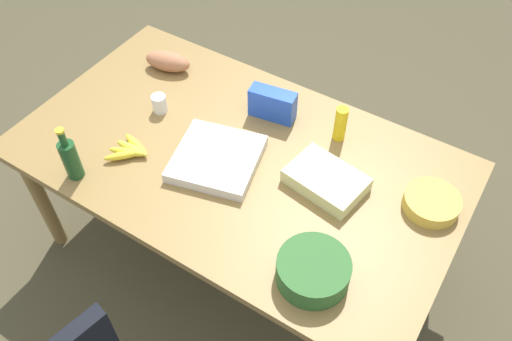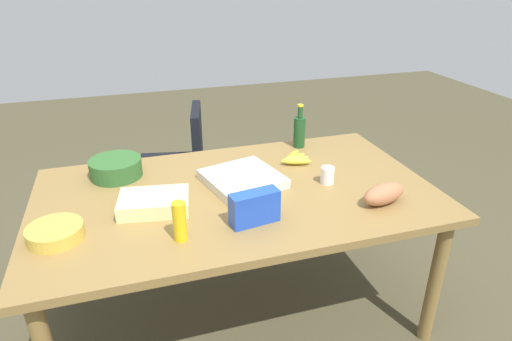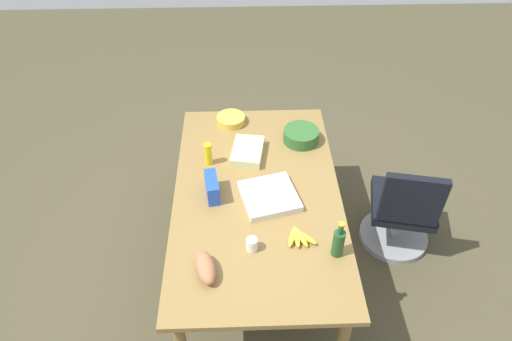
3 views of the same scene
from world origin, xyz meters
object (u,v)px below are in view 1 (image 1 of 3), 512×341
at_px(sheet_cake, 326,180).
at_px(wine_bottle, 70,158).
at_px(mustard_bottle, 340,124).
at_px(chip_bag_blue, 272,104).
at_px(conference_table, 237,167).
at_px(bread_loaf, 168,61).
at_px(paper_cup, 159,104).
at_px(pizza_box, 217,159).
at_px(salad_bowl, 313,270).
at_px(banana_bunch, 130,150).
at_px(chip_bowl, 432,203).

relative_size(sheet_cake, wine_bottle, 1.17).
height_order(mustard_bottle, wine_bottle, wine_bottle).
xyz_separation_m(sheet_cake, chip_bag_blue, (0.42, -0.25, 0.04)).
bearing_deg(conference_table, mustard_bottle, -134.00).
xyz_separation_m(conference_table, bread_loaf, (0.64, -0.32, 0.12)).
bearing_deg(paper_cup, bread_loaf, -58.83).
height_order(sheet_cake, pizza_box, sheet_cake).
xyz_separation_m(bread_loaf, salad_bowl, (-1.22, 0.68, -0.00)).
distance_m(sheet_cake, paper_cup, 0.89).
xyz_separation_m(mustard_bottle, wine_bottle, (0.86, 0.81, 0.02)).
relative_size(paper_cup, banana_bunch, 0.46).
bearing_deg(chip_bag_blue, mustard_bottle, -173.39).
bearing_deg(wine_bottle, conference_table, -138.61).
xyz_separation_m(paper_cup, bread_loaf, (0.16, -0.27, 0.01)).
distance_m(pizza_box, chip_bag_blue, 0.39).
relative_size(chip_bag_blue, banana_bunch, 1.12).
bearing_deg(bread_loaf, chip_bowl, 174.69).
bearing_deg(banana_bunch, wine_bottle, 61.94).
distance_m(paper_cup, bread_loaf, 0.32).
xyz_separation_m(conference_table, mustard_bottle, (-0.33, -0.35, 0.16)).
height_order(chip_bowl, salad_bowl, salad_bowl).
relative_size(chip_bowl, salad_bowl, 0.84).
bearing_deg(wine_bottle, mustard_bottle, -136.74).
relative_size(pizza_box, chip_bowl, 1.57).
distance_m(pizza_box, chip_bowl, 0.92).
xyz_separation_m(chip_bag_blue, chip_bowl, (-0.83, 0.12, -0.05)).
height_order(sheet_cake, chip_bag_blue, chip_bag_blue).
bearing_deg(wine_bottle, bread_loaf, -81.69).
bearing_deg(conference_table, banana_bunch, 30.90).
xyz_separation_m(pizza_box, wine_bottle, (0.47, 0.38, 0.08)).
distance_m(chip_bowl, banana_bunch, 1.31).
bearing_deg(conference_table, salad_bowl, 147.94).
bearing_deg(mustard_bottle, bread_loaf, 1.36).
xyz_separation_m(paper_cup, salad_bowl, (-1.05, 0.41, 0.00)).
bearing_deg(bread_loaf, wine_bottle, 98.31).
bearing_deg(mustard_bottle, pizza_box, 47.84).
height_order(salad_bowl, banana_bunch, salad_bowl).
relative_size(sheet_cake, bread_loaf, 1.33).
distance_m(salad_bowl, banana_bunch, 0.99).
xyz_separation_m(chip_bag_blue, wine_bottle, (0.52, 0.77, 0.03)).
bearing_deg(chip_bowl, paper_cup, 5.90).
relative_size(mustard_bottle, chip_bowl, 0.77).
relative_size(conference_table, banana_bunch, 10.10).
xyz_separation_m(sheet_cake, pizza_box, (0.47, 0.14, -0.01)).
bearing_deg(chip_bowl, mustard_bottle, -17.78).
bearing_deg(paper_cup, chip_bag_blue, -151.58).
height_order(conference_table, paper_cup, paper_cup).
bearing_deg(conference_table, chip_bowl, -167.46).
bearing_deg(sheet_cake, wine_bottle, 29.03).
distance_m(mustard_bottle, chip_bowl, 0.53).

